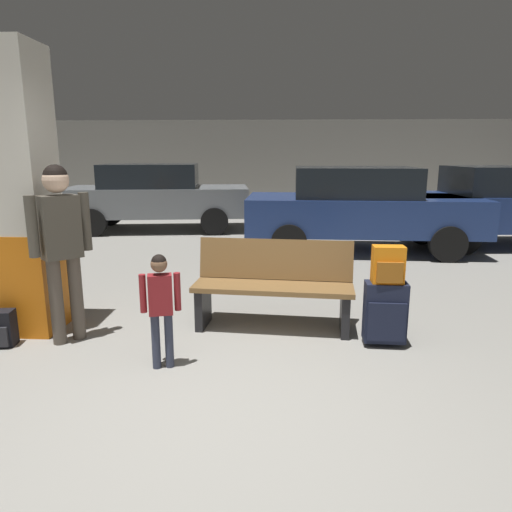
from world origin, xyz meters
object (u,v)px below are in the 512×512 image
object	(u,v)px
parked_car_side	(512,204)
parked_car_near	(360,207)
child	(160,299)
bench	(273,285)
parked_car_far	(156,195)
adult	(61,235)
suitcase	(385,312)
structural_pillar	(21,195)
backpack_bright	(388,265)

from	to	relation	value
parked_car_side	parked_car_near	world-z (taller)	same
parked_car_side	child	bearing A→B (deg)	-134.39
bench	child	world-z (taller)	child
parked_car_near	parked_car_far	bearing A→B (deg)	153.02
parked_car_far	adult	bearing A→B (deg)	-82.83
bench	suitcase	world-z (taller)	bench
structural_pillar	backpack_bright	distance (m)	3.54
adult	parked_car_far	bearing A→B (deg)	97.17
structural_pillar	parked_car_far	size ratio (longest dim) A/B	0.64
parked_car_far	parked_car_side	bearing A→B (deg)	-11.78
backpack_bright	structural_pillar	bearing A→B (deg)	175.61
adult	parked_car_side	distance (m)	8.19
suitcase	adult	world-z (taller)	adult
parked_car_near	bench	bearing A→B (deg)	-111.18
suitcase	bench	bearing A→B (deg)	157.28
bench	child	distance (m)	1.35
child	parked_car_far	size ratio (longest dim) A/B	0.23
backpack_bright	adult	world-z (taller)	adult
child	adult	bearing A→B (deg)	153.29
backpack_bright	child	bearing A→B (deg)	-164.22
parked_car_side	structural_pillar	bearing A→B (deg)	-145.79
bench	parked_car_near	world-z (taller)	parked_car_near
child	parked_car_near	size ratio (longest dim) A/B	0.23
adult	parked_car_side	size ratio (longest dim) A/B	0.40
backpack_bright	adult	size ratio (longest dim) A/B	0.20
adult	parked_car_far	xyz separation A→B (m)	(-0.82, 6.55, -0.22)
bench	parked_car_side	xyz separation A→B (m)	(4.52, 4.57, 0.36)
backpack_bright	parked_car_near	distance (m)	4.37
backpack_bright	child	distance (m)	2.03
parked_car_side	parked_car_far	xyz separation A→B (m)	(-7.29, 1.52, 0.00)
structural_pillar	adult	distance (m)	0.67
bench	parked_car_far	size ratio (longest dim) A/B	0.38
backpack_bright	parked_car_side	distance (m)	6.10
structural_pillar	adult	size ratio (longest dim) A/B	1.66
adult	parked_car_side	xyz separation A→B (m)	(6.46, 5.03, -0.22)
suitcase	parked_car_far	distance (m)	7.56
adult	child	bearing A→B (deg)	-26.71
bench	parked_car_side	distance (m)	6.44
bench	suitcase	bearing A→B (deg)	-22.72
backpack_bright	suitcase	bearing A→B (deg)	111.65
structural_pillar	backpack_bright	size ratio (longest dim) A/B	8.09
adult	parked_car_side	world-z (taller)	adult
adult	parked_car_far	world-z (taller)	adult
child	adult	size ratio (longest dim) A/B	0.58
parked_car_far	suitcase	bearing A→B (deg)	-59.77
backpack_bright	parked_car_side	world-z (taller)	parked_car_side
bench	backpack_bright	bearing A→B (deg)	-22.74
bench	backpack_bright	world-z (taller)	backpack_bright
backpack_bright	child	world-z (taller)	child
suitcase	adult	xyz separation A→B (m)	(-2.97, -0.03, 0.70)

